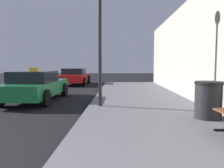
{
  "coord_description": "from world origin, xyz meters",
  "views": [
    {
      "loc": [
        3.03,
        -2.3,
        1.53
      ],
      "look_at": [
        2.81,
        5.24,
        0.9
      ],
      "focal_mm": 36.33,
      "sensor_mm": 36.0,
      "label": 1
    }
  ],
  "objects_px": {
    "car_green": "(36,86)",
    "car_red": "(75,76)",
    "trash_bin": "(208,100)",
    "street_lamp": "(100,11)"
  },
  "relations": [
    {
      "from": "trash_bin",
      "to": "car_red",
      "type": "xyz_separation_m",
      "value": [
        -5.74,
        11.7,
        0.01
      ]
    },
    {
      "from": "car_green",
      "to": "trash_bin",
      "type": "bearing_deg",
      "value": -31.95
    },
    {
      "from": "car_green",
      "to": "car_red",
      "type": "distance_m",
      "value": 8.06
    },
    {
      "from": "street_lamp",
      "to": "trash_bin",
      "type": "bearing_deg",
      "value": -30.05
    },
    {
      "from": "trash_bin",
      "to": "car_green",
      "type": "distance_m",
      "value": 6.88
    },
    {
      "from": "car_green",
      "to": "car_red",
      "type": "xyz_separation_m",
      "value": [
        0.1,
        8.06,
        -0.0
      ]
    },
    {
      "from": "street_lamp",
      "to": "car_red",
      "type": "relative_size",
      "value": 1.09
    },
    {
      "from": "trash_bin",
      "to": "street_lamp",
      "type": "distance_m",
      "value": 4.3
    },
    {
      "from": "street_lamp",
      "to": "car_green",
      "type": "height_order",
      "value": "street_lamp"
    },
    {
      "from": "car_green",
      "to": "car_red",
      "type": "height_order",
      "value": "car_green"
    }
  ]
}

